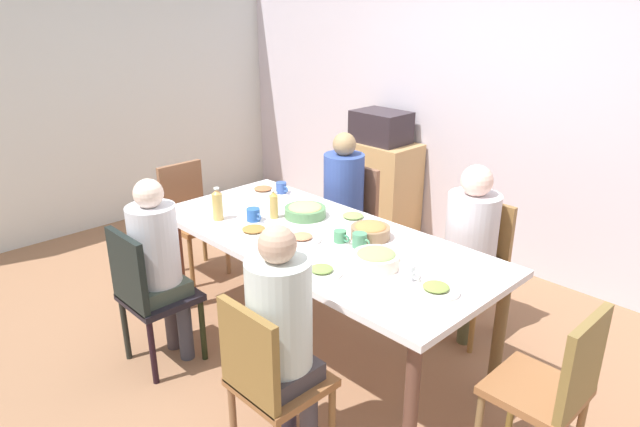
% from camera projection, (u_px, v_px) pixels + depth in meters
% --- Properties ---
extents(ground_plane, '(7.17, 7.17, 0.00)m').
position_uv_depth(ground_plane, '(320.00, 344.00, 3.71)').
color(ground_plane, '#936749').
extents(wall_back, '(6.22, 0.12, 2.60)m').
position_uv_depth(wall_back, '(497.00, 108.00, 4.54)').
color(wall_back, silver).
rests_on(wall_back, ground_plane).
extents(wall_left, '(0.12, 4.10, 2.60)m').
position_uv_depth(wall_left, '(93.00, 92.00, 5.28)').
color(wall_left, silver).
rests_on(wall_left, ground_plane).
extents(dining_table, '(2.25, 1.00, 0.77)m').
position_uv_depth(dining_table, '(320.00, 247.00, 3.46)').
color(dining_table, white).
rests_on(dining_table, ground_plane).
extents(chair_0, '(0.40, 0.40, 0.90)m').
position_uv_depth(chair_0, '(190.00, 213.00, 4.53)').
color(chair_0, '#955C30').
rests_on(chair_0, ground_plane).
extents(chair_1, '(0.40, 0.40, 0.90)m').
position_uv_depth(chair_1, '(475.00, 260.00, 3.72)').
color(chair_1, olive).
rests_on(chair_1, ground_plane).
extents(person_1, '(0.33, 0.33, 1.18)m').
position_uv_depth(person_1, '(470.00, 235.00, 3.59)').
color(person_1, brown).
rests_on(person_1, ground_plane).
extents(chair_2, '(0.40, 0.40, 0.90)m').
position_uv_depth(chair_2, '(554.00, 386.00, 2.52)').
color(chair_2, '#945F37').
rests_on(chair_2, ground_plane).
extents(chair_3, '(0.40, 0.40, 0.90)m').
position_uv_depth(chair_3, '(268.00, 377.00, 2.58)').
color(chair_3, '#915C34').
rests_on(chair_3, ground_plane).
extents(person_3, '(0.30, 0.30, 1.24)m').
position_uv_depth(person_3, '(282.00, 328.00, 2.56)').
color(person_3, '#3F384C').
rests_on(person_3, ground_plane).
extents(chair_4, '(0.40, 0.40, 0.90)m').
position_uv_depth(chair_4, '(147.00, 291.00, 3.33)').
color(chair_4, black).
rests_on(chair_4, ground_plane).
extents(person_4, '(0.30, 0.30, 1.19)m').
position_uv_depth(person_4, '(158.00, 257.00, 3.32)').
color(person_4, '#42373B').
rests_on(person_4, ground_plane).
extents(chair_5, '(0.40, 0.40, 0.90)m').
position_uv_depth(chair_5, '(350.00, 216.00, 4.48)').
color(chair_5, brown).
rests_on(chair_5, ground_plane).
extents(person_5, '(0.31, 0.31, 1.19)m').
position_uv_depth(person_5, '(343.00, 194.00, 4.34)').
color(person_5, '#373743').
rests_on(person_5, ground_plane).
extents(plate_0, '(0.24, 0.24, 0.04)m').
position_uv_depth(plate_0, '(436.00, 289.00, 2.79)').
color(plate_0, silver).
rests_on(plate_0, dining_table).
extents(plate_1, '(0.25, 0.25, 0.04)m').
position_uv_depth(plate_1, '(353.00, 217.00, 3.69)').
color(plate_1, white).
rests_on(plate_1, dining_table).
extents(plate_2, '(0.24, 0.24, 0.04)m').
position_uv_depth(plate_2, '(263.00, 190.00, 4.21)').
color(plate_2, silver).
rests_on(plate_2, dining_table).
extents(plate_3, '(0.26, 0.26, 0.04)m').
position_uv_depth(plate_3, '(254.00, 231.00, 3.48)').
color(plate_3, white).
rests_on(plate_3, dining_table).
extents(plate_4, '(0.23, 0.23, 0.04)m').
position_uv_depth(plate_4, '(302.00, 238.00, 3.37)').
color(plate_4, white).
rests_on(plate_4, dining_table).
extents(plate_5, '(0.22, 0.22, 0.04)m').
position_uv_depth(plate_5, '(322.00, 271.00, 2.97)').
color(plate_5, white).
rests_on(plate_5, dining_table).
extents(bowl_0, '(0.24, 0.24, 0.09)m').
position_uv_depth(bowl_0, '(370.00, 231.00, 3.40)').
color(bowl_0, '#8F6C4B').
rests_on(bowl_0, dining_table).
extents(bowl_1, '(0.27, 0.27, 0.09)m').
position_uv_depth(bowl_1, '(305.00, 211.00, 3.73)').
color(bowl_1, '#548452').
rests_on(bowl_1, dining_table).
extents(bowl_2, '(0.26, 0.26, 0.09)m').
position_uv_depth(bowl_2, '(376.00, 259.00, 3.04)').
color(bowl_2, beige).
rests_on(bowl_2, dining_table).
extents(cup_0, '(0.12, 0.08, 0.09)m').
position_uv_depth(cup_0, '(408.00, 272.00, 2.89)').
color(cup_0, white).
rests_on(cup_0, dining_table).
extents(cup_1, '(0.11, 0.08, 0.07)m').
position_uv_depth(cup_1, '(275.00, 251.00, 3.16)').
color(cup_1, white).
rests_on(cup_1, dining_table).
extents(cup_2, '(0.11, 0.08, 0.07)m').
position_uv_depth(cup_2, '(340.00, 236.00, 3.35)').
color(cup_2, '#48895D').
rests_on(cup_2, dining_table).
extents(cup_3, '(0.12, 0.09, 0.09)m').
position_uv_depth(cup_3, '(360.00, 240.00, 3.27)').
color(cup_3, '#498560').
rests_on(cup_3, dining_table).
extents(cup_4, '(0.12, 0.09, 0.08)m').
position_uv_depth(cup_4, '(254.00, 215.00, 3.66)').
color(cup_4, '#2958A6').
rests_on(cup_4, dining_table).
extents(cup_5, '(0.11, 0.08, 0.08)m').
position_uv_depth(cup_5, '(281.00, 188.00, 4.18)').
color(cup_5, '#3654A0').
rests_on(cup_5, dining_table).
extents(bottle_0, '(0.07, 0.07, 0.22)m').
position_uv_depth(bottle_0, '(217.00, 205.00, 3.66)').
color(bottle_0, tan).
rests_on(bottle_0, dining_table).
extents(bottle_1, '(0.06, 0.06, 0.20)m').
position_uv_depth(bottle_1, '(274.00, 205.00, 3.69)').
color(bottle_1, tan).
rests_on(bottle_1, dining_table).
extents(side_cabinet, '(0.70, 0.44, 0.90)m').
position_uv_depth(side_cabinet, '(379.00, 189.00, 5.28)').
color(side_cabinet, tan).
rests_on(side_cabinet, ground_plane).
extents(microwave, '(0.48, 0.36, 0.28)m').
position_uv_depth(microwave, '(381.00, 127.00, 5.07)').
color(microwave, '#2E252B').
rests_on(microwave, side_cabinet).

